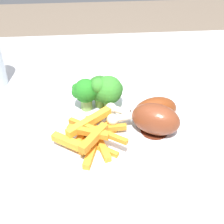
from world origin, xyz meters
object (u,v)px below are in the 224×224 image
object	(u,v)px
carrot_fries_pile	(92,134)
chicken_drumstick_near	(153,111)
broccoli_floret_back	(84,92)
chicken_drumstick_far	(153,118)
broccoli_floret_front	(99,89)
dining_table	(99,181)
broccoli_floret_middle	(108,90)
dinner_plate	(112,124)

from	to	relation	value
carrot_fries_pile	chicken_drumstick_near	bearing A→B (deg)	-159.10
broccoli_floret_back	chicken_drumstick_far	size ratio (longest dim) A/B	0.48
broccoli_floret_back	carrot_fries_pile	world-z (taller)	broccoli_floret_back
chicken_drumstick_far	broccoli_floret_front	bearing A→B (deg)	-42.18
dining_table	carrot_fries_pile	size ratio (longest dim) A/B	6.21
broccoli_floret_front	broccoli_floret_middle	world-z (taller)	broccoli_floret_middle
dinner_plate	chicken_drumstick_far	xyz separation A→B (m)	(-0.07, 0.03, 0.03)
dinner_plate	chicken_drumstick_near	xyz separation A→B (m)	(-0.07, 0.01, 0.03)
dinner_plate	broccoli_floret_back	xyz separation A→B (m)	(0.05, -0.04, 0.04)
dining_table	chicken_drumstick_near	distance (m)	0.17
chicken_drumstick_far	chicken_drumstick_near	bearing A→B (deg)	-98.89
broccoli_floret_middle	broccoli_floret_back	bearing A→B (deg)	-3.39
broccoli_floret_front	carrot_fries_pile	xyz separation A→B (m)	(0.02, 0.10, -0.02)
dinner_plate	broccoli_floret_middle	size ratio (longest dim) A/B	4.09
carrot_fries_pile	chicken_drumstick_near	size ratio (longest dim) A/B	1.16
dinner_plate	carrot_fries_pile	bearing A→B (deg)	53.19
dinner_plate	broccoli_floret_back	world-z (taller)	broccoli_floret_back
broccoli_floret_middle	dinner_plate	bearing A→B (deg)	95.38
dinner_plate	dining_table	bearing A→B (deg)	49.50
broccoli_floret_front	chicken_drumstick_near	bearing A→B (deg)	147.13
broccoli_floret_middle	chicken_drumstick_far	world-z (taller)	broccoli_floret_middle
dinner_plate	carrot_fries_pile	distance (m)	0.06
dinner_plate	broccoli_floret_middle	distance (m)	0.06
chicken_drumstick_near	dinner_plate	bearing A→B (deg)	-6.47
dinner_plate	broccoli_floret_back	bearing A→B (deg)	-41.93
broccoli_floret_front	broccoli_floret_back	distance (m)	0.03
dinner_plate	chicken_drumstick_near	size ratio (longest dim) A/B	2.15
chicken_drumstick_near	chicken_drumstick_far	distance (m)	0.02
broccoli_floret_middle	dining_table	bearing A→B (deg)	71.57
broccoli_floret_front	carrot_fries_pile	distance (m)	0.10
dining_table	chicken_drumstick_far	xyz separation A→B (m)	(-0.09, -0.00, 0.15)
broccoli_floret_middle	chicken_drumstick_near	size ratio (longest dim) A/B	0.53
dinner_plate	chicken_drumstick_near	world-z (taller)	chicken_drumstick_near
dining_table	dinner_plate	size ratio (longest dim) A/B	3.36
chicken_drumstick_near	broccoli_floret_front	bearing A→B (deg)	-32.87
broccoli_floret_middle	chicken_drumstick_near	xyz separation A→B (m)	(-0.07, 0.05, -0.02)
broccoli_floret_middle	carrot_fries_pile	bearing A→B (deg)	69.70
broccoli_floret_front	broccoli_floret_middle	bearing A→B (deg)	146.83
broccoli_floret_middle	broccoli_floret_back	distance (m)	0.04
chicken_drumstick_near	chicken_drumstick_far	world-z (taller)	chicken_drumstick_far
dining_table	broccoli_floret_front	bearing A→B (deg)	-95.65
broccoli_floret_middle	carrot_fries_pile	xyz separation A→B (m)	(0.03, 0.09, -0.03)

